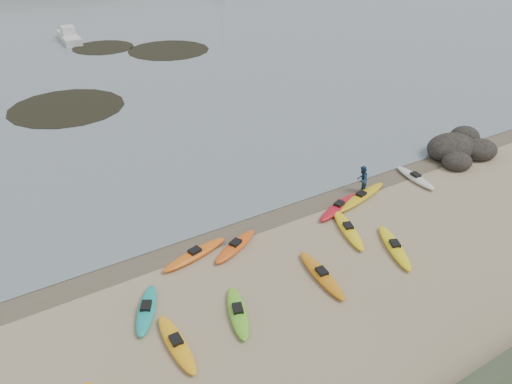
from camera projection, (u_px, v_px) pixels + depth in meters
ground at (256, 217)px, 26.35m from camera, size 600.00×600.00×0.00m
wet_sand at (259, 219)px, 26.13m from camera, size 60.00×60.00×0.00m
kayaks at (293, 253)px, 23.32m from camera, size 21.67×8.95×0.34m
person_east at (362, 179)px, 28.19m from camera, size 0.99×0.94×1.62m
rock_cluster at (459, 151)px, 32.71m from camera, size 5.24×3.84×1.75m
kelp_mats at (120, 68)px, 50.11m from camera, size 23.38×25.60×0.04m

